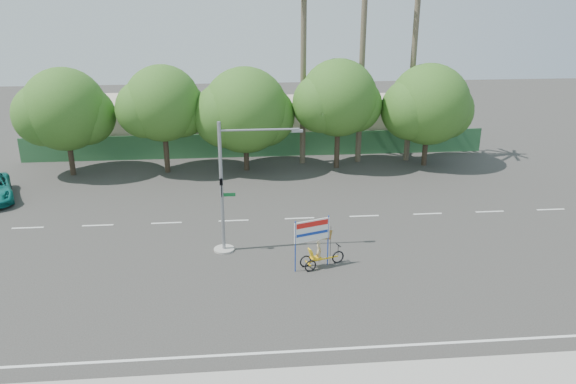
{
  "coord_description": "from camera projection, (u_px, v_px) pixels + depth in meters",
  "views": [
    {
      "loc": [
        -1.54,
        -23.32,
        13.21
      ],
      "look_at": [
        0.86,
        3.17,
        3.5
      ],
      "focal_mm": 35.0,
      "sensor_mm": 36.0,
      "label": 1
    }
  ],
  "objects": [
    {
      "name": "traffic_signal",
      "position": [
        228.0,
        199.0,
        29.01
      ],
      "size": [
        4.72,
        1.1,
        7.0
      ],
      "color": "gray",
      "rests_on": "ground"
    },
    {
      "name": "palm_short",
      "position": [
        303.0,
        49.0,
        41.98
      ],
      "size": [
        3.73,
        3.79,
        14.45
      ],
      "color": "#70604C",
      "rests_on": "ground"
    },
    {
      "name": "fence",
      "position": [
        258.0,
        145.0,
        46.24
      ],
      "size": [
        38.0,
        0.08,
        2.0
      ],
      "primitive_type": "cube",
      "color": "#336B3D",
      "rests_on": "ground"
    },
    {
      "name": "tree_center",
      "position": [
        245.0,
        113.0,
        41.69
      ],
      "size": [
        7.62,
        6.4,
        7.85
      ],
      "color": "#473828",
      "rests_on": "ground"
    },
    {
      "name": "tree_left",
      "position": [
        162.0,
        106.0,
        40.98
      ],
      "size": [
        6.66,
        5.6,
        8.07
      ],
      "color": "#473828",
      "rests_on": "ground"
    },
    {
      "name": "palm_mid",
      "position": [
        415.0,
        41.0,
        42.51
      ],
      "size": [
        3.73,
        3.79,
        15.45
      ],
      "color": "#70604C",
      "rests_on": "ground"
    },
    {
      "name": "tree_right",
      "position": [
        338.0,
        101.0,
        42.02
      ],
      "size": [
        6.9,
        5.8,
        8.36
      ],
      "color": "#473828",
      "rests_on": "ground"
    },
    {
      "name": "building_right",
      "position": [
        344.0,
        121.0,
        50.86
      ],
      "size": [
        14.0,
        8.0,
        3.6
      ],
      "primitive_type": "cube",
      "color": "beige",
      "rests_on": "ground"
    },
    {
      "name": "trike_billboard",
      "position": [
        317.0,
        247.0,
        27.82
      ],
      "size": [
        2.66,
        1.17,
        2.73
      ],
      "rotation": [
        0.0,
        0.0,
        0.33
      ],
      "color": "black",
      "rests_on": "ground"
    },
    {
      "name": "palm_tall",
      "position": [
        364.0,
        27.0,
        41.81
      ],
      "size": [
        3.73,
        3.79,
        17.45
      ],
      "color": "#70604C",
      "rests_on": "ground"
    },
    {
      "name": "tree_far_left",
      "position": [
        64.0,
        112.0,
        40.49
      ],
      "size": [
        7.14,
        6.0,
        7.96
      ],
      "color": "#473828",
      "rests_on": "ground"
    },
    {
      "name": "ground",
      "position": [
        276.0,
        285.0,
        26.47
      ],
      "size": [
        120.0,
        120.0,
        0.0
      ],
      "primitive_type": "plane",
      "color": "#33302D",
      "rests_on": "ground"
    },
    {
      "name": "building_left",
      "position": [
        142.0,
        123.0,
        49.27
      ],
      "size": [
        12.0,
        8.0,
        4.0
      ],
      "primitive_type": "cube",
      "color": "beige",
      "rests_on": "ground"
    },
    {
      "name": "tree_far_right",
      "position": [
        428.0,
        107.0,
        42.82
      ],
      "size": [
        7.38,
        6.2,
        7.94
      ],
      "color": "#473828",
      "rests_on": "ground"
    }
  ]
}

